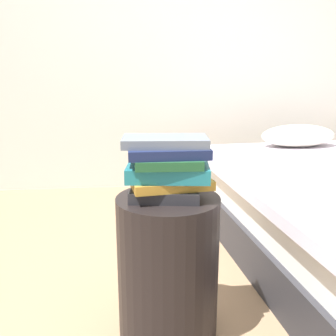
{
  "coord_description": "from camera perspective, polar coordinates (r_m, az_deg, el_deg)",
  "views": [
    {
      "loc": [
        -0.14,
        -1.3,
        1.0
      ],
      "look_at": [
        0.0,
        0.0,
        0.66
      ],
      "focal_mm": 40.65,
      "sensor_mm": 36.0,
      "label": 1
    }
  ],
  "objects": [
    {
      "name": "book_slate",
      "position": [
        1.34,
        -0.44,
        4.02
      ],
      "size": [
        0.31,
        0.19,
        0.03
      ],
      "primitive_type": "cube",
      "rotation": [
        0.0,
        0.0,
        -0.08
      ],
      "color": "slate",
      "rests_on": "book_navy"
    },
    {
      "name": "ground_plane",
      "position": [
        1.64,
        0.0,
        -23.0
      ],
      "size": [
        8.0,
        8.0,
        0.0
      ],
      "primitive_type": "plane",
      "color": "#937556"
    },
    {
      "name": "side_table",
      "position": [
        1.49,
        0.0,
        -14.54
      ],
      "size": [
        0.38,
        0.38,
        0.55
      ],
      "primitive_type": "cylinder",
      "color": "black",
      "rests_on": "ground_plane"
    },
    {
      "name": "book_navy",
      "position": [
        1.35,
        0.1,
        2.67
      ],
      "size": [
        0.28,
        0.21,
        0.03
      ],
      "primitive_type": "cube",
      "rotation": [
        0.0,
        0.0,
        -0.0
      ],
      "color": "#19234C",
      "rests_on": "book_forest"
    },
    {
      "name": "book_charcoal",
      "position": [
        1.38,
        -0.49,
        -3.65
      ],
      "size": [
        0.27,
        0.21,
        0.04
      ],
      "primitive_type": "cube",
      "rotation": [
        0.0,
        0.0,
        -0.15
      ],
      "color": "#28282D",
      "rests_on": "side_table"
    },
    {
      "name": "wall_back",
      "position": [
        3.32,
        -3.95,
        19.5
      ],
      "size": [
        7.0,
        0.08,
        2.6
      ],
      "primitive_type": "cube",
      "color": "silver",
      "rests_on": "ground_plane"
    },
    {
      "name": "book_teal",
      "position": [
        1.35,
        -0.13,
        -0.51
      ],
      "size": [
        0.31,
        0.22,
        0.05
      ],
      "primitive_type": "cube",
      "rotation": [
        0.0,
        0.0,
        -0.13
      ],
      "color": "#1E727F",
      "rests_on": "book_ochre"
    },
    {
      "name": "book_ochre",
      "position": [
        1.37,
        0.39,
        -2.14
      ],
      "size": [
        0.3,
        0.2,
        0.03
      ],
      "primitive_type": "cube",
      "rotation": [
        0.0,
        0.0,
        0.13
      ],
      "color": "#B7842D",
      "rests_on": "book_charcoal"
    },
    {
      "name": "book_forest",
      "position": [
        1.33,
        -0.08,
        1.1
      ],
      "size": [
        0.24,
        0.2,
        0.03
      ],
      "primitive_type": "cube",
      "rotation": [
        0.0,
        0.0,
        -0.05
      ],
      "color": "#1E512D",
      "rests_on": "book_teal"
    }
  ]
}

